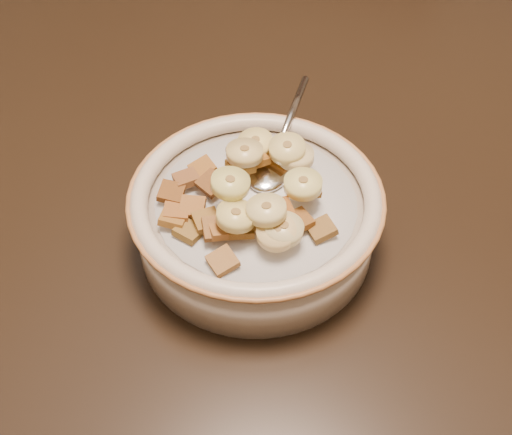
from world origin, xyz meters
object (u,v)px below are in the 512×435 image
at_px(chair, 295,35).
at_px(cereal_bowl, 256,222).
at_px(spoon, 268,173).
at_px(table, 157,109).

relative_size(chair, cereal_bowl, 4.87).
distance_m(cereal_bowl, spoon, 0.04).
xyz_separation_m(chair, cereal_bowl, (0.26, -0.69, 0.28)).
bearing_deg(table, spoon, -26.92).
bearing_deg(chair, spoon, -61.01).
distance_m(table, spoon, 0.23).
relative_size(chair, spoon, 20.27).
xyz_separation_m(table, spoon, (0.19, -0.11, 0.07)).
distance_m(table, cereal_bowl, 0.24).
bearing_deg(table, chair, 98.79).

